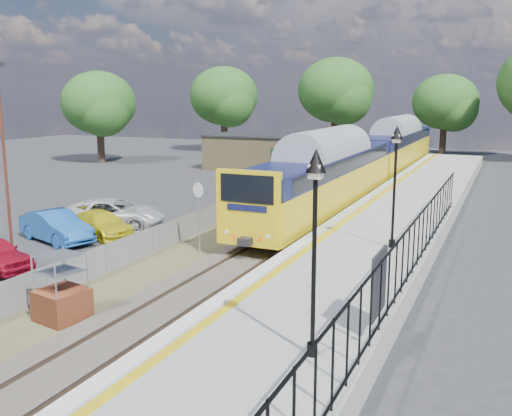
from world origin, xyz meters
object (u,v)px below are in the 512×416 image
Objects in this scene: car_white at (113,214)px; speed_sign at (199,205)px; victorian_lamp_south at (315,205)px; car_blue at (56,226)px; train at (369,156)px; victorian_lamp_north at (396,158)px; carpark_lamp at (4,154)px; brick_plinth at (61,289)px; car_yellow at (102,224)px.

speed_sign is at bearing -128.87° from car_white.
victorian_lamp_south reaches higher than car_blue.
train is at bearing 100.80° from victorian_lamp_south.
victorian_lamp_north is at bearing -113.56° from car_white.
car_blue is at bearing 151.51° from car_white.
victorian_lamp_north is 1.51× the size of speed_sign.
train is at bearing 70.73° from carpark_lamp.
victorian_lamp_north is 1.07× the size of car_blue.
victorian_lamp_north reaches higher than train.
speed_sign is at bearing 36.02° from carpark_lamp.
brick_plinth is 7.77m from carpark_lamp.
victorian_lamp_south is 17.32m from car_yellow.
train is 7.81× the size of car_white.
car_blue is at bearing 134.10° from brick_plinth.
carpark_lamp is 1.93× the size of car_yellow.
car_yellow is at bearing -169.51° from speed_sign.
victorian_lamp_south is at bearing -102.69° from car_yellow.
train is 20.05m from speed_sign.
victorian_lamp_south is at bearing -79.20° from train.
train is 20.86m from car_yellow.
train is at bearing 105.71° from victorian_lamp_north.
train reaches higher than car_yellow.
victorian_lamp_south reaches higher than train.
train is 28.07m from brick_plinth.
car_yellow is (-5.76, 8.86, -0.41)m from brick_plinth.
brick_plinth is 0.40× the size of car_white.
victorian_lamp_south is 14.71m from carpark_lamp.
car_white is at bearing 177.80° from speed_sign.
speed_sign is (-7.80, -1.05, -2.20)m from victorian_lamp_north.
carpark_lamp is 5.15m from car_blue.
car_white is at bearing 121.15° from brick_plinth.
car_blue is at bearing 168.36° from car_yellow.
brick_plinth is 0.48× the size of car_blue.
victorian_lamp_north is at bearing 91.15° from victorian_lamp_south.
car_white is at bearing -116.88° from train.
victorian_lamp_south is 17.38m from car_blue.
train is at bearing -0.90° from car_yellow.
car_blue is 2.08m from car_yellow.
carpark_lamp is 1.49× the size of car_white.
victorian_lamp_south is at bearing -88.85° from victorian_lamp_north.
victorian_lamp_north is 14.67m from car_white.
car_white is (-6.32, 10.45, -0.27)m from brick_plinth.
car_white is at bearing 7.46° from car_blue.
carpark_lamp is at bearing -158.61° from victorian_lamp_north.
car_blue is at bearing -114.50° from train.
victorian_lamp_south is 1.07× the size of car_blue.
victorian_lamp_north is 0.88× the size of car_white.
brick_plinth reaches higher than car_white.
brick_plinth is 0.68× the size of speed_sign.
carpark_lamp is 1.81× the size of car_blue.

